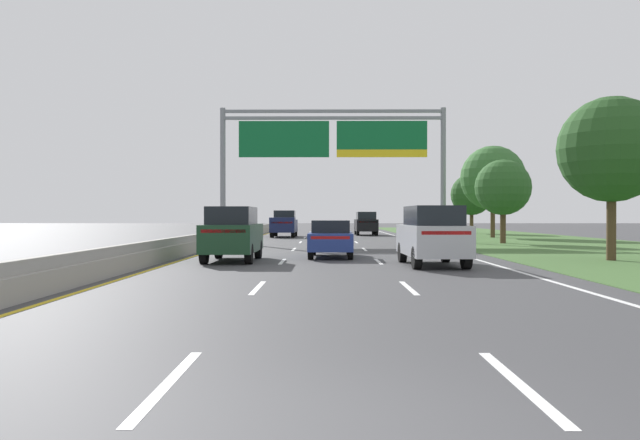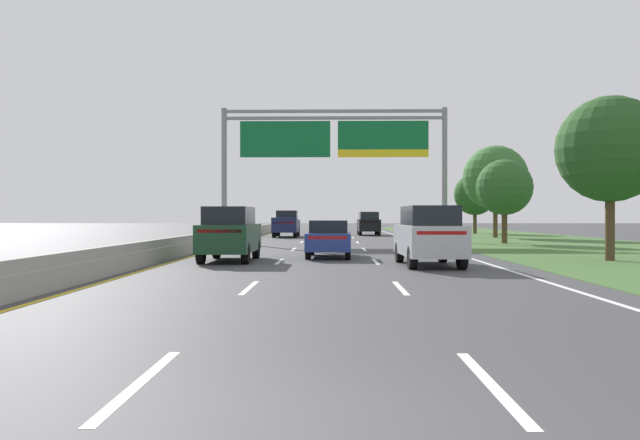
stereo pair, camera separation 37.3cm
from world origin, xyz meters
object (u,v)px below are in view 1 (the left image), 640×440
at_px(roadside_tree_mid, 503,188).
at_px(roadside_tree_far, 493,178).
at_px(car_black_right_lane_suv, 366,223).
at_px(car_silver_right_lane_suv, 432,235).
at_px(roadside_tree_distant, 472,195).
at_px(car_darkgreen_left_lane_suv, 233,233).
at_px(pickup_truck_navy, 284,224).
at_px(car_blue_centre_lane_sedan, 331,238).
at_px(overhead_sign_gantry, 333,146).
at_px(roadside_tree_near, 612,150).

relative_size(roadside_tree_mid, roadside_tree_far, 0.72).
bearing_deg(car_black_right_lane_suv, roadside_tree_mid, -157.01).
relative_size(car_silver_right_lane_suv, car_black_right_lane_suv, 1.01).
relative_size(roadside_tree_mid, roadside_tree_distant, 0.91).
height_order(car_darkgreen_left_lane_suv, roadside_tree_far, roadside_tree_far).
distance_m(pickup_truck_navy, roadside_tree_distant, 20.45).
bearing_deg(car_blue_centre_lane_sedan, car_darkgreen_left_lane_suv, 122.60).
xyz_separation_m(overhead_sign_gantry, car_silver_right_lane_suv, (3.29, -20.07, -5.31)).
height_order(car_black_right_lane_suv, roadside_tree_far, roadside_tree_far).
bearing_deg(roadside_tree_near, pickup_truck_navy, 117.44).
bearing_deg(car_black_right_lane_suv, roadside_tree_near, -167.60).
distance_m(car_blue_centre_lane_sedan, roadside_tree_far, 28.01).
relative_size(car_silver_right_lane_suv, roadside_tree_distant, 0.81).
relative_size(car_darkgreen_left_lane_suv, car_black_right_lane_suv, 1.00).
bearing_deg(roadside_tree_distant, car_silver_right_lane_suv, -104.60).
relative_size(car_black_right_lane_suv, roadside_tree_mid, 0.88).
height_order(overhead_sign_gantry, car_black_right_lane_suv, overhead_sign_gantry).
distance_m(pickup_truck_navy, roadside_tree_near, 31.96).
bearing_deg(overhead_sign_gantry, roadside_tree_far, 34.49).
bearing_deg(roadside_tree_near, car_black_right_lane_suv, 102.82).
distance_m(car_darkgreen_left_lane_suv, roadside_tree_near, 15.17).
height_order(pickup_truck_navy, car_silver_right_lane_suv, pickup_truck_navy).
xyz_separation_m(overhead_sign_gantry, pickup_truck_navy, (-3.93, 10.64, -5.34)).
bearing_deg(car_black_right_lane_suv, car_blue_centre_lane_sedan, 173.27).
bearing_deg(roadside_tree_far, car_darkgreen_left_lane_suv, -122.48).
bearing_deg(roadside_tree_far, pickup_truck_navy, 174.05).
xyz_separation_m(car_silver_right_lane_suv, roadside_tree_far, (9.63, 28.96, 3.69)).
xyz_separation_m(overhead_sign_gantry, roadside_tree_distant, (13.83, 20.37, -2.57)).
xyz_separation_m(pickup_truck_navy, roadside_tree_distant, (17.77, 9.73, 2.76)).
relative_size(pickup_truck_navy, car_blue_centre_lane_sedan, 1.22).
xyz_separation_m(pickup_truck_navy, car_silver_right_lane_suv, (7.23, -30.71, 0.02)).
relative_size(car_blue_centre_lane_sedan, roadside_tree_far, 0.60).
bearing_deg(car_blue_centre_lane_sedan, car_black_right_lane_suv, -5.27).
distance_m(overhead_sign_gantry, car_blue_centre_lane_sedan, 16.49).
xyz_separation_m(pickup_truck_navy, car_black_right_lane_suv, (7.10, 4.92, 0.02)).
bearing_deg(car_blue_centre_lane_sedan, car_silver_right_lane_suv, -141.09).
height_order(car_darkgreen_left_lane_suv, roadside_tree_distant, roadside_tree_distant).
bearing_deg(car_blue_centre_lane_sedan, roadside_tree_far, -27.37).
height_order(overhead_sign_gantry, pickup_truck_navy, overhead_sign_gantry).
xyz_separation_m(car_blue_centre_lane_sedan, roadside_tree_mid, (11.02, 13.53, 2.73)).
bearing_deg(car_blue_centre_lane_sedan, overhead_sign_gantry, 0.07).
height_order(overhead_sign_gantry, roadside_tree_mid, overhead_sign_gantry).
height_order(overhead_sign_gantry, roadside_tree_distant, overhead_sign_gantry).
bearing_deg(overhead_sign_gantry, pickup_truck_navy, 110.30).
distance_m(overhead_sign_gantry, roadside_tree_mid, 11.31).
xyz_separation_m(car_blue_centre_lane_sedan, roadside_tree_near, (10.97, -2.07, 3.53)).
distance_m(car_darkgreen_left_lane_suv, roadside_tree_far, 31.92).
distance_m(roadside_tree_near, roadside_tree_distant, 38.08).
relative_size(car_blue_centre_lane_sedan, car_silver_right_lane_suv, 0.93).
bearing_deg(car_silver_right_lane_suv, overhead_sign_gantry, 7.67).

